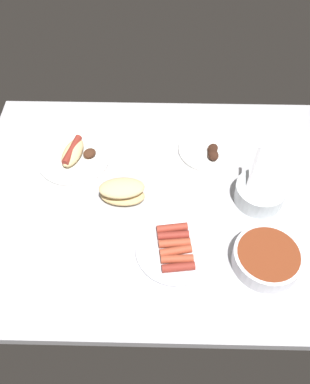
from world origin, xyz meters
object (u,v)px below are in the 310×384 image
Objects in this scene: plate_sausages at (175,249)px; bowl_chili at (267,258)px; plate_grilled_meat at (209,150)px; plate_hotdog_assembled at (74,155)px; bowl_coleslaw at (260,191)px; bread_stack at (122,192)px.

plate_sausages is 25.28cm from bowl_chili.
bowl_chili reaches higher than plate_grilled_meat.
plate_hotdog_assembled is at bearing -46.04° from plate_sausages.
bread_stack is at bearing 1.75° from bowl_coleslaw.
bowl_coleslaw is at bearing -92.32° from bowl_chili.
plate_grilled_meat is (-27.83, -20.55, -2.72)cm from bread_stack.
plate_sausages is 48.09cm from plate_hotdog_assembled.
bread_stack is at bearing 36.44° from plate_grilled_meat.
bowl_chili reaches higher than plate_sausages.
plate_grilled_meat is 45.34cm from plate_hotdog_assembled.
plate_sausages is at bearing 131.55° from bread_stack.
plate_sausages is at bearing 73.08° from plate_grilled_meat.
bread_stack is 0.65× the size of plate_sausages.
plate_sausages is (11.77, 38.68, 0.22)cm from plate_grilled_meat.
plate_hotdog_assembled reaches higher than plate_sausages.
bread_stack is at bearing 136.40° from plate_hotdog_assembled.
bread_stack is 0.73× the size of plate_grilled_meat.
plate_sausages is 1.19× the size of bowl_chili.
plate_hotdog_assembled is at bearing 5.14° from plate_grilled_meat.
bowl_coleslaw is 61.24cm from plate_hotdog_assembled.
bread_stack is (41.99, 1.28, 0.23)cm from bowl_coleslaw.
plate_grilled_meat is (14.15, -19.27, -2.48)cm from bowl_coleslaw.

